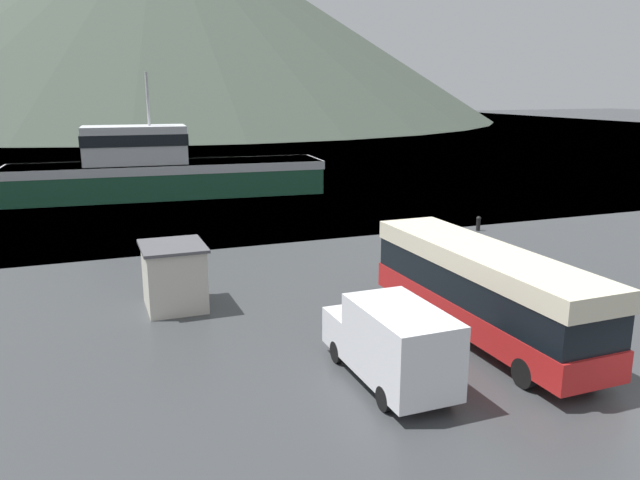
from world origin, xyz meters
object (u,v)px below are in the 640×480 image
object	(u,v)px
storage_bin	(533,275)
dock_kiosk	(174,276)
tour_bus	(481,287)
delivery_van	(392,342)
fishing_boat	(162,170)

from	to	relation	value
storage_bin	dock_kiosk	distance (m)	15.33
storage_bin	tour_bus	bearing A→B (deg)	-145.11
delivery_van	fishing_boat	bearing A→B (deg)	92.70
dock_kiosk	storage_bin	bearing A→B (deg)	-11.35
tour_bus	delivery_van	xyz separation A→B (m)	(-4.57, -2.16, -0.48)
delivery_van	dock_kiosk	distance (m)	10.27
dock_kiosk	tour_bus	bearing A→B (deg)	-35.53
delivery_van	dock_kiosk	size ratio (longest dim) A/B	1.88
tour_bus	fishing_boat	xyz separation A→B (m)	(-6.62, 33.86, 0.32)
tour_bus	delivery_van	world-z (taller)	tour_bus
tour_bus	dock_kiosk	distance (m)	11.75
fishing_boat	delivery_van	bearing A→B (deg)	7.49
tour_bus	dock_kiosk	world-z (taller)	tour_bus
delivery_van	fishing_boat	xyz separation A→B (m)	(-2.05, 36.02, 0.80)
fishing_boat	tour_bus	bearing A→B (deg)	15.30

